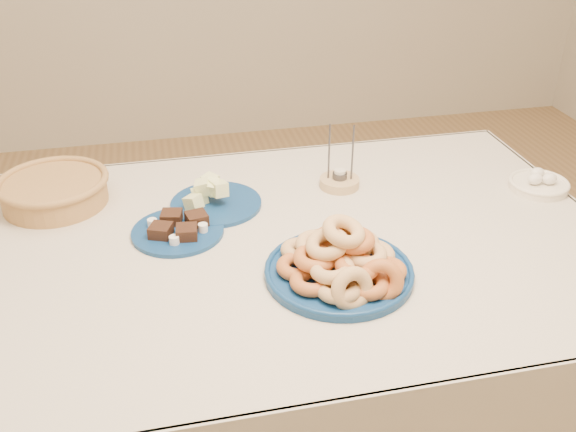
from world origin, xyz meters
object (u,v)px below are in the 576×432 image
Objects in this scene: dining_table at (284,274)px; egg_bowl at (539,183)px; donut_platter at (341,263)px; wicker_basket at (54,190)px; brownie_plate at (178,229)px; melon_plate at (213,197)px; candle_holder at (340,181)px.

dining_table is 9.64× the size of egg_bowl.
wicker_basket is (-0.68, 0.51, 0.00)m from donut_platter.
donut_platter is 0.75m from egg_bowl.
brownie_plate is (-0.35, 0.28, -0.03)m from donut_platter.
wicker_basket is (-0.43, 0.11, 0.02)m from melon_plate.
brownie_plate is at bearing -161.26° from candle_holder.
candle_holder is 0.58m from egg_bowl.
egg_bowl is at bearing 8.27° from dining_table.
brownie_plate is 0.83× the size of wicker_basket.
wicker_basket reaches higher than dining_table.
dining_table is 5.14× the size of wicker_basket.
dining_table is 6.14× the size of melon_plate.
candle_holder is at bearing 48.87° from dining_table.
melon_plate reaches higher than egg_bowl.
wicker_basket reaches higher than brownie_plate.
donut_platter is at bearing -38.05° from brownie_plate.
dining_table is at bearing -29.43° from wicker_basket.
brownie_plate reaches higher than dining_table.
dining_table is 8.81× the size of candle_holder.
dining_table is at bearing -19.37° from brownie_plate.
dining_table is at bearing -54.95° from melon_plate.
melon_plate is 1.01× the size of brownie_plate.
melon_plate is (-0.15, 0.22, 0.13)m from dining_table.
brownie_plate is 1.56× the size of egg_bowl.
egg_bowl reaches higher than brownie_plate.
egg_bowl reaches higher than dining_table.
donut_platter is at bearing -106.13° from candle_holder.
donut_platter reaches higher than dining_table.
dining_table is at bearing 117.01° from donut_platter.
wicker_basket is at bearing 174.76° from candle_holder.
donut_platter reaches higher than brownie_plate.
brownie_plate is 0.51m from candle_holder.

